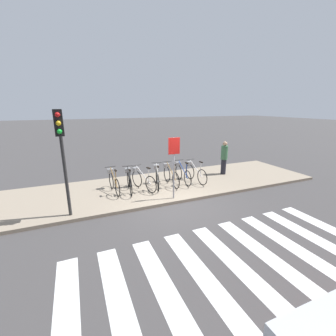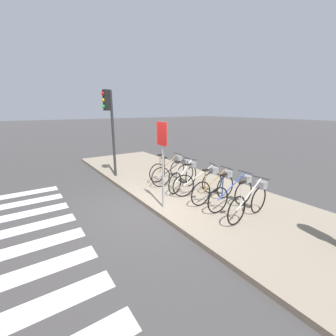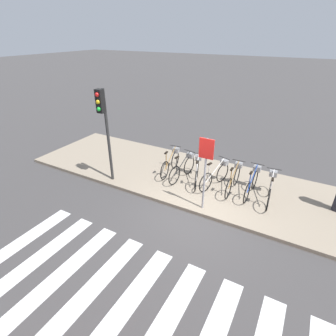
{
  "view_description": "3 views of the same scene",
  "coord_description": "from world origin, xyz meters",
  "px_view_note": "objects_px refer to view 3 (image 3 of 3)",
  "views": [
    {
      "loc": [
        -3.16,
        -6.98,
        3.54
      ],
      "look_at": [
        0.1,
        0.77,
        1.2
      ],
      "focal_mm": 24.0,
      "sensor_mm": 36.0,
      "label": 1
    },
    {
      "loc": [
        4.98,
        -2.84,
        2.77
      ],
      "look_at": [
        -0.18,
        0.67,
        1.12
      ],
      "focal_mm": 24.0,
      "sensor_mm": 36.0,
      "label": 2
    },
    {
      "loc": [
        2.46,
        -6.11,
        5.06
      ],
      "look_at": [
        -1.24,
        0.55,
        1.07
      ],
      "focal_mm": 28.0,
      "sensor_mm": 36.0,
      "label": 3
    }
  ],
  "objects_px": {
    "parked_bicycle_0": "(171,162)",
    "parked_bicycle_6": "(270,188)",
    "parked_bicycle_1": "(183,167)",
    "traffic_light": "(104,118)",
    "parked_bicycle_5": "(252,182)",
    "parked_bicycle_3": "(216,174)",
    "sign_post": "(205,163)",
    "parked_bicycle_4": "(234,178)",
    "parked_bicycle_2": "(197,171)"
  },
  "relations": [
    {
      "from": "parked_bicycle_2",
      "to": "sign_post",
      "type": "bearing_deg",
      "value": -60.14
    },
    {
      "from": "parked_bicycle_1",
      "to": "parked_bicycle_5",
      "type": "xyz_separation_m",
      "value": [
        2.5,
        0.13,
        0.0
      ]
    },
    {
      "from": "parked_bicycle_5",
      "to": "parked_bicycle_6",
      "type": "distance_m",
      "value": 0.61
    },
    {
      "from": "parked_bicycle_3",
      "to": "sign_post",
      "type": "height_order",
      "value": "sign_post"
    },
    {
      "from": "parked_bicycle_4",
      "to": "parked_bicycle_1",
      "type": "bearing_deg",
      "value": -177.6
    },
    {
      "from": "parked_bicycle_1",
      "to": "parked_bicycle_6",
      "type": "xyz_separation_m",
      "value": [
        3.1,
        0.03,
        0.0
      ]
    },
    {
      "from": "parked_bicycle_4",
      "to": "parked_bicycle_6",
      "type": "distance_m",
      "value": 1.22
    },
    {
      "from": "sign_post",
      "to": "parked_bicycle_6",
      "type": "bearing_deg",
      "value": 40.19
    },
    {
      "from": "traffic_light",
      "to": "parked_bicycle_1",
      "type": "bearing_deg",
      "value": 33.12
    },
    {
      "from": "parked_bicycle_2",
      "to": "parked_bicycle_6",
      "type": "height_order",
      "value": "same"
    },
    {
      "from": "parked_bicycle_2",
      "to": "parked_bicycle_4",
      "type": "relative_size",
      "value": 0.95
    },
    {
      "from": "parked_bicycle_4",
      "to": "parked_bicycle_5",
      "type": "distance_m",
      "value": 0.61
    },
    {
      "from": "parked_bicycle_2",
      "to": "parked_bicycle_5",
      "type": "relative_size",
      "value": 0.95
    },
    {
      "from": "parked_bicycle_0",
      "to": "parked_bicycle_6",
      "type": "bearing_deg",
      "value": -2.03
    },
    {
      "from": "parked_bicycle_0",
      "to": "parked_bicycle_1",
      "type": "height_order",
      "value": "same"
    },
    {
      "from": "parked_bicycle_5",
      "to": "parked_bicycle_4",
      "type": "bearing_deg",
      "value": -175.09
    },
    {
      "from": "parked_bicycle_0",
      "to": "parked_bicycle_6",
      "type": "height_order",
      "value": "same"
    },
    {
      "from": "parked_bicycle_4",
      "to": "parked_bicycle_0",
      "type": "bearing_deg",
      "value": 178.07
    },
    {
      "from": "parked_bicycle_6",
      "to": "traffic_light",
      "type": "bearing_deg",
      "value": -164.25
    },
    {
      "from": "parked_bicycle_1",
      "to": "parked_bicycle_3",
      "type": "relative_size",
      "value": 1.03
    },
    {
      "from": "parked_bicycle_0",
      "to": "parked_bicycle_4",
      "type": "distance_m",
      "value": 2.5
    },
    {
      "from": "parked_bicycle_5",
      "to": "parked_bicycle_6",
      "type": "height_order",
      "value": "same"
    },
    {
      "from": "parked_bicycle_3",
      "to": "sign_post",
      "type": "distance_m",
      "value": 1.88
    },
    {
      "from": "parked_bicycle_3",
      "to": "parked_bicycle_1",
      "type": "bearing_deg",
      "value": -177.06
    },
    {
      "from": "parked_bicycle_1",
      "to": "parked_bicycle_6",
      "type": "distance_m",
      "value": 3.1
    },
    {
      "from": "parked_bicycle_2",
      "to": "parked_bicycle_3",
      "type": "bearing_deg",
      "value": 6.5
    },
    {
      "from": "parked_bicycle_1",
      "to": "parked_bicycle_3",
      "type": "height_order",
      "value": "same"
    },
    {
      "from": "parked_bicycle_5",
      "to": "traffic_light",
      "type": "height_order",
      "value": "traffic_light"
    },
    {
      "from": "parked_bicycle_0",
      "to": "parked_bicycle_6",
      "type": "distance_m",
      "value": 3.72
    },
    {
      "from": "parked_bicycle_1",
      "to": "traffic_light",
      "type": "relative_size",
      "value": 0.51
    },
    {
      "from": "traffic_light",
      "to": "parked_bicycle_5",
      "type": "bearing_deg",
      "value": 18.7
    },
    {
      "from": "parked_bicycle_1",
      "to": "parked_bicycle_4",
      "type": "distance_m",
      "value": 1.89
    },
    {
      "from": "parked_bicycle_3",
      "to": "parked_bicycle_6",
      "type": "height_order",
      "value": "same"
    },
    {
      "from": "parked_bicycle_5",
      "to": "parked_bicycle_2",
      "type": "bearing_deg",
      "value": -175.68
    },
    {
      "from": "parked_bicycle_5",
      "to": "traffic_light",
      "type": "bearing_deg",
      "value": -161.3
    },
    {
      "from": "parked_bicycle_6",
      "to": "sign_post",
      "type": "distance_m",
      "value": 2.53
    },
    {
      "from": "parked_bicycle_1",
      "to": "parked_bicycle_6",
      "type": "relative_size",
      "value": 1.0
    },
    {
      "from": "parked_bicycle_0",
      "to": "traffic_light",
      "type": "height_order",
      "value": "traffic_light"
    },
    {
      "from": "parked_bicycle_4",
      "to": "parked_bicycle_6",
      "type": "relative_size",
      "value": 1.0
    },
    {
      "from": "parked_bicycle_6",
      "to": "parked_bicycle_5",
      "type": "bearing_deg",
      "value": 170.58
    },
    {
      "from": "parked_bicycle_0",
      "to": "parked_bicycle_2",
      "type": "bearing_deg",
      "value": -8.68
    },
    {
      "from": "parked_bicycle_2",
      "to": "parked_bicycle_4",
      "type": "xyz_separation_m",
      "value": [
        1.33,
        0.09,
        0.0
      ]
    },
    {
      "from": "parked_bicycle_2",
      "to": "sign_post",
      "type": "height_order",
      "value": "sign_post"
    },
    {
      "from": "parked_bicycle_3",
      "to": "parked_bicycle_6",
      "type": "distance_m",
      "value": 1.85
    },
    {
      "from": "parked_bicycle_2",
      "to": "parked_bicycle_6",
      "type": "xyz_separation_m",
      "value": [
        2.54,
        0.05,
        0.0
      ]
    },
    {
      "from": "parked_bicycle_1",
      "to": "parked_bicycle_0",
      "type": "bearing_deg",
      "value": 165.04
    },
    {
      "from": "parked_bicycle_4",
      "to": "sign_post",
      "type": "height_order",
      "value": "sign_post"
    },
    {
      "from": "parked_bicycle_1",
      "to": "parked_bicycle_2",
      "type": "distance_m",
      "value": 0.56
    },
    {
      "from": "parked_bicycle_1",
      "to": "sign_post",
      "type": "height_order",
      "value": "sign_post"
    },
    {
      "from": "parked_bicycle_6",
      "to": "parked_bicycle_3",
      "type": "bearing_deg",
      "value": 178.99
    }
  ]
}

